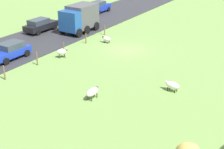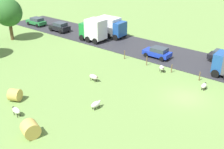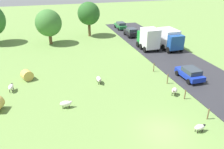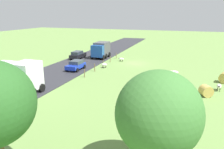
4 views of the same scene
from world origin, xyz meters
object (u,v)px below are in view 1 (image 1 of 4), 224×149
at_px(sheep_3, 106,39).
at_px(car_4, 40,25).
at_px(sheep_0, 172,85).
at_px(sheep_4, 62,52).
at_px(sheep_2, 92,92).
at_px(car_2, 10,50).
at_px(truck_0, 80,18).
at_px(car_0, 99,7).

distance_m(sheep_3, car_4, 8.92).
height_order(sheep_0, sheep_4, sheep_4).
bearing_deg(car_4, sheep_3, -175.04).
bearing_deg(sheep_4, sheep_2, 144.97).
relative_size(sheep_0, sheep_2, 0.95).
height_order(sheep_0, car_4, car_4).
relative_size(sheep_0, car_2, 0.32).
xyz_separation_m(car_2, car_4, (3.88, -7.91, 0.03)).
bearing_deg(sheep_0, truck_0, -29.18).
bearing_deg(sheep_3, car_0, -51.91).
height_order(sheep_4, car_0, car_0).
height_order(sheep_2, sheep_4, sheep_4).
bearing_deg(car_0, sheep_3, 128.09).
bearing_deg(truck_0, sheep_0, 150.82).
distance_m(sheep_0, sheep_3, 12.29).
xyz_separation_m(truck_0, car_4, (4.01, 2.47, -0.89)).
xyz_separation_m(sheep_2, car_2, (10.95, -2.18, 0.30)).
bearing_deg(car_2, sheep_4, -143.73).
relative_size(sheep_3, car_0, 0.26).
xyz_separation_m(sheep_2, car_0, (14.62, -21.90, 0.37)).
height_order(car_0, car_4, car_0).
height_order(sheep_0, truck_0, truck_0).
xyz_separation_m(sheep_0, car_4, (19.14, -5.98, 0.37)).
bearing_deg(car_2, sheep_3, -119.93).
bearing_deg(car_0, car_4, 88.94).
bearing_deg(sheep_0, sheep_4, -4.44).
bearing_deg(car_4, sheep_4, 146.56).
bearing_deg(sheep_2, car_0, -56.28).
height_order(sheep_2, car_2, car_2).
bearing_deg(car_2, sheep_0, -172.81).
bearing_deg(truck_0, sheep_2, 130.76).
height_order(sheep_4, truck_0, truck_0).
distance_m(sheep_0, car_4, 20.06).
bearing_deg(car_2, car_0, -79.48).
bearing_deg(truck_0, car_2, 89.27).
bearing_deg(sheep_4, car_4, -33.44).
relative_size(sheep_2, car_2, 0.34).
distance_m(truck_0, car_2, 10.41).
distance_m(sheep_0, car_0, 25.98).
xyz_separation_m(sheep_4, car_4, (7.71, -5.09, 0.29)).
xyz_separation_m(truck_0, car_0, (3.79, -9.35, -0.84)).
distance_m(sheep_2, car_2, 11.17).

